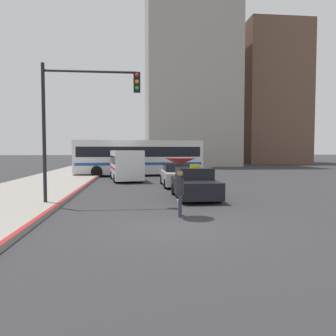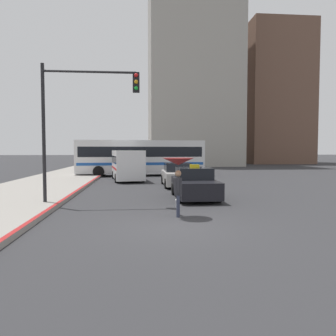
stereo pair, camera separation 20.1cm
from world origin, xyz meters
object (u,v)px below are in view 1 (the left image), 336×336
Objects in this scene: ambulance_van at (126,164)px; city_bus at (139,156)px; traffic_light at (83,107)px; taxi at (195,184)px; pedestrian_with_umbrella at (180,168)px; sedan_red at (177,175)px.

ambulance_van is 4.85m from city_bus.
traffic_light is (-1.43, -11.26, 2.78)m from ambulance_van.
taxi is at bearing 18.10° from traffic_light.
ambulance_van is at bearing 15.69° from pedestrian_with_umbrella.
sedan_red is 0.77× the size of traffic_light.
pedestrian_with_umbrella is at bearing 73.00° from taxi.
city_bus is 5.71× the size of pedestrian_with_umbrella.
sedan_red is at bearing -88.42° from taxi.
taxi is 0.36× the size of city_bus.
taxi reaches higher than sedan_red.
traffic_light reaches higher than ambulance_van.
taxi is 14.62m from city_bus.
ambulance_van is at bearing -17.66° from city_bus.
traffic_light is at bearing -14.13° from city_bus.
taxi is 10.28m from ambulance_van.
ambulance_van is 14.07m from pedestrian_with_umbrella.
city_bus is (1.03, 4.72, 0.49)m from ambulance_van.
taxi is at bearing 91.58° from sedan_red.
sedan_red is 9.30m from city_bus.
pedestrian_with_umbrella is (-1.15, -9.67, 1.00)m from sedan_red.
traffic_light is at bearing 74.96° from ambulance_van.
traffic_light is at bearing 55.80° from sedan_red.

